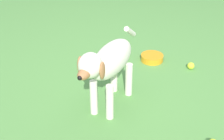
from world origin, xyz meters
name	(u,v)px	position (x,y,z in m)	size (l,w,h in m)	color
ground	(117,92)	(0.00, 0.00, 0.00)	(14.00, 14.00, 0.00)	#548C42
dog	(109,63)	(0.20, 0.07, 0.39)	(0.87, 0.32, 0.60)	silver
tennis_ball_3	(191,66)	(-0.74, 0.30, 0.03)	(0.07, 0.07, 0.07)	#C9E12E
water_bowl	(152,58)	(-0.65, -0.07, 0.03)	(0.22, 0.22, 0.06)	orange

